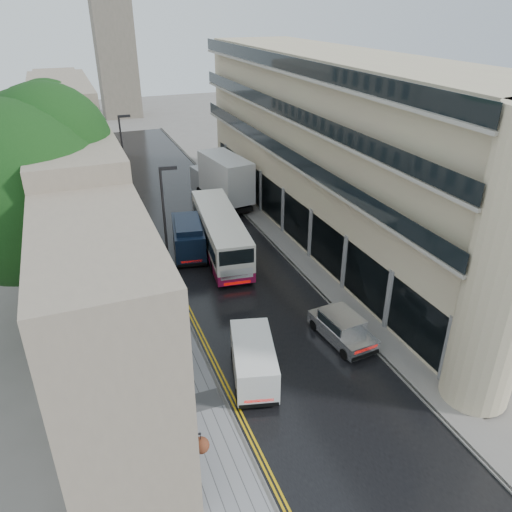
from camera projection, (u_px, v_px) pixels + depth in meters
road at (213, 246)px, 39.88m from camera, size 9.00×85.00×0.02m
left_sidewalk at (139, 258)px, 37.96m from camera, size 2.70×85.00×0.12m
right_sidewalk at (275, 235)px, 41.60m from camera, size 1.80×85.00×0.12m
old_shop_row at (75, 178)px, 36.17m from camera, size 4.50×56.00×12.00m
modern_block at (342, 152)px, 38.78m from camera, size 8.00×40.00×14.00m
tree_near at (23, 224)px, 26.46m from camera, size 10.56×10.56×13.89m
tree_far at (34, 168)px, 37.66m from camera, size 9.24×9.24×12.46m
cream_bus at (212, 254)px, 35.14m from camera, size 3.98×11.79×3.15m
white_lorry at (219, 188)px, 45.13m from camera, size 3.95×9.37×4.77m
silver_hatchback at (346, 346)px, 26.92m from camera, size 2.33×4.55×1.64m
white_van at (238, 385)px, 23.88m from camera, size 3.17×5.10×2.14m
navy_van at (176, 248)px, 36.36m from camera, size 3.15×5.83×2.82m
pedestrian at (157, 281)px, 32.60m from camera, size 0.77×0.54×2.01m
lamp_post_near at (166, 240)px, 30.06m from camera, size 1.04×0.38×9.01m
lamp_post_far at (125, 169)px, 42.85m from camera, size 1.01×0.24×8.97m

